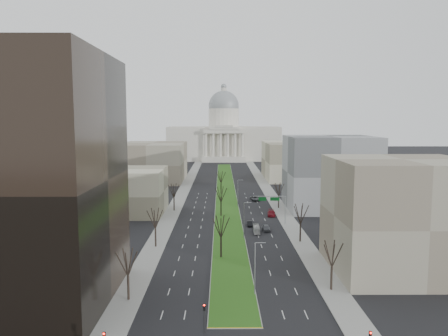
{
  "coord_description": "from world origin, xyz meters",
  "views": [
    {
      "loc": [
        -1.96,
        -50.93,
        29.72
      ],
      "look_at": [
        -0.91,
        105.47,
        12.0
      ],
      "focal_mm": 35.0,
      "sensor_mm": 36.0,
      "label": 1
    }
  ],
  "objects_px": {
    "car_grey_near": "(266,228)",
    "car_grey_far": "(255,198)",
    "car_black": "(250,224)",
    "car_red": "(271,213)",
    "box_van": "(256,229)"
  },
  "relations": [
    {
      "from": "car_grey_far",
      "to": "box_van",
      "type": "distance_m",
      "value": 45.09
    },
    {
      "from": "car_black",
      "to": "car_red",
      "type": "xyz_separation_m",
      "value": [
        7.49,
        12.61,
        0.16
      ]
    },
    {
      "from": "car_black",
      "to": "car_red",
      "type": "height_order",
      "value": "car_red"
    },
    {
      "from": "car_red",
      "to": "car_grey_far",
      "type": "relative_size",
      "value": 1.01
    },
    {
      "from": "car_grey_near",
      "to": "box_van",
      "type": "relative_size",
      "value": 0.71
    },
    {
      "from": "car_red",
      "to": "box_van",
      "type": "relative_size",
      "value": 0.86
    },
    {
      "from": "car_red",
      "to": "box_van",
      "type": "height_order",
      "value": "box_van"
    },
    {
      "from": "car_grey_near",
      "to": "car_grey_far",
      "type": "xyz_separation_m",
      "value": [
        0.26,
        43.38,
        -0.02
      ]
    },
    {
      "from": "car_grey_far",
      "to": "car_red",
      "type": "bearing_deg",
      "value": -92.25
    },
    {
      "from": "car_grey_near",
      "to": "car_red",
      "type": "relative_size",
      "value": 0.83
    },
    {
      "from": "car_grey_far",
      "to": "box_van",
      "type": "height_order",
      "value": "box_van"
    },
    {
      "from": "car_grey_near",
      "to": "car_grey_far",
      "type": "relative_size",
      "value": 0.83
    },
    {
      "from": "car_grey_near",
      "to": "box_van",
      "type": "height_order",
      "value": "box_van"
    },
    {
      "from": "car_black",
      "to": "car_grey_far",
      "type": "relative_size",
      "value": 0.72
    },
    {
      "from": "car_black",
      "to": "car_red",
      "type": "relative_size",
      "value": 0.71
    }
  ]
}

